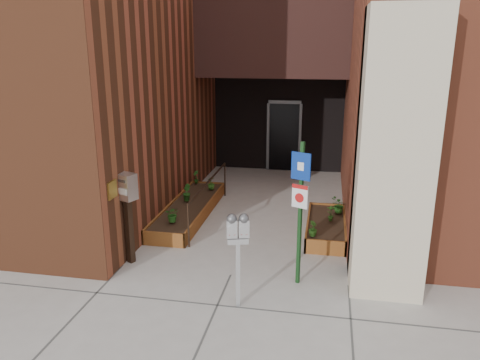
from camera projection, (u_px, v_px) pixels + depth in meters
The scene contains 15 objects.
ground at pixel (231, 275), 8.11m from camera, with size 80.00×80.00×0.00m, color #9E9991.
architecture at pixel (273, 3), 13.26m from camera, with size 20.00×14.60×10.00m.
planter_left at pixel (189, 210), 10.90m from camera, with size 0.90×3.60×0.30m.
planter_right at pixel (326, 227), 9.87m from camera, with size 0.80×2.20×0.30m.
handrail at pixel (209, 187), 10.59m from camera, with size 0.04×3.34×0.90m.
parking_meter at pixel (238, 235), 6.85m from camera, with size 0.35×0.20×1.50m.
sign_post at pixel (300, 199), 7.44m from camera, with size 0.31×0.15×2.41m.
payment_dropbox at pixel (127, 199), 8.27m from camera, with size 0.40×0.36×1.68m.
shrub_left_a at pixel (173, 214), 9.68m from camera, with size 0.30×0.30×0.33m, color #255E1A.
shrub_left_b at pixel (186, 192), 10.99m from camera, with size 0.22×0.22×0.40m, color #1E4E16.
shrub_left_c at pixel (211, 183), 11.86m from camera, with size 0.18×0.18×0.33m, color #275819.
shrub_left_d at pixel (196, 177), 12.36m from camera, with size 0.19×0.19×0.36m, color #215F1B.
shrub_right_a at pixel (313, 229), 8.97m from camera, with size 0.17×0.17×0.30m, color #2D621C.
shrub_right_b at pixel (331, 213), 9.72m from camera, with size 0.19×0.19×0.35m, color #2A5C1A.
shrub_right_c at pixel (339, 205), 10.19m from camera, with size 0.31×0.31×0.35m, color #1E4F16.
Camera 1 is at (1.52, -7.17, 3.86)m, focal length 35.00 mm.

